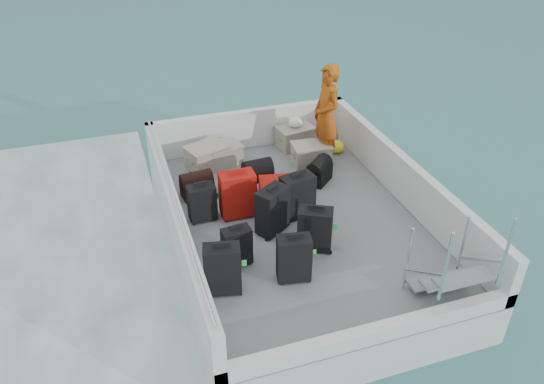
{
  "coord_description": "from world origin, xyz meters",
  "views": [
    {
      "loc": [
        -2.34,
        -5.9,
        5.08
      ],
      "look_at": [
        -0.29,
        0.22,
        1.0
      ],
      "focal_mm": 35.0,
      "sensor_mm": 36.0,
      "label": 1
    }
  ],
  "objects_px": {
    "suitcase_0": "(223,270)",
    "crate_1": "(224,156)",
    "suitcase_4": "(273,211)",
    "crate_2": "(295,138)",
    "suitcase_5": "(238,195)",
    "suitcase_7": "(297,196)",
    "crate_3": "(311,156)",
    "suitcase_2": "(202,203)",
    "suitcase_6": "(315,230)",
    "suitcase_3": "(294,259)",
    "suitcase_1": "(237,247)",
    "passenger": "(326,115)",
    "crate_0": "(207,158)",
    "suitcase_8": "(282,188)"
  },
  "relations": [
    {
      "from": "suitcase_2",
      "to": "suitcase_5",
      "type": "xyz_separation_m",
      "value": [
        0.52,
        -0.04,
        0.06
      ]
    },
    {
      "from": "suitcase_2",
      "to": "crate_0",
      "type": "height_order",
      "value": "suitcase_2"
    },
    {
      "from": "suitcase_7",
      "to": "crate_2",
      "type": "xyz_separation_m",
      "value": [
        0.75,
        2.07,
        -0.15
      ]
    },
    {
      "from": "suitcase_7",
      "to": "crate_1",
      "type": "height_order",
      "value": "suitcase_7"
    },
    {
      "from": "suitcase_0",
      "to": "suitcase_7",
      "type": "height_order",
      "value": "suitcase_0"
    },
    {
      "from": "suitcase_5",
      "to": "crate_3",
      "type": "height_order",
      "value": "suitcase_5"
    },
    {
      "from": "suitcase_7",
      "to": "passenger",
      "type": "height_order",
      "value": "passenger"
    },
    {
      "from": "suitcase_0",
      "to": "suitcase_5",
      "type": "xyz_separation_m",
      "value": [
        0.6,
        1.52,
        0.01
      ]
    },
    {
      "from": "suitcase_6",
      "to": "crate_3",
      "type": "relative_size",
      "value": 1.02
    },
    {
      "from": "suitcase_5",
      "to": "crate_1",
      "type": "xyz_separation_m",
      "value": [
        0.18,
        1.55,
        -0.18
      ]
    },
    {
      "from": "suitcase_3",
      "to": "crate_0",
      "type": "relative_size",
      "value": 0.99
    },
    {
      "from": "suitcase_0",
      "to": "suitcase_1",
      "type": "bearing_deg",
      "value": 68.71
    },
    {
      "from": "suitcase_4",
      "to": "suitcase_1",
      "type": "bearing_deg",
      "value": -174.38
    },
    {
      "from": "suitcase_3",
      "to": "suitcase_6",
      "type": "distance_m",
      "value": 0.68
    },
    {
      "from": "suitcase_1",
      "to": "suitcase_8",
      "type": "distance_m",
      "value": 1.75
    },
    {
      "from": "crate_2",
      "to": "passenger",
      "type": "bearing_deg",
      "value": -66.59
    },
    {
      "from": "suitcase_0",
      "to": "suitcase_2",
      "type": "xyz_separation_m",
      "value": [
        0.08,
        1.56,
        -0.05
      ]
    },
    {
      "from": "suitcase_6",
      "to": "crate_0",
      "type": "height_order",
      "value": "suitcase_6"
    },
    {
      "from": "suitcase_0",
      "to": "suitcase_1",
      "type": "distance_m",
      "value": 0.53
    },
    {
      "from": "suitcase_5",
      "to": "suitcase_6",
      "type": "distance_m",
      "value": 1.33
    },
    {
      "from": "suitcase_2",
      "to": "suitcase_0",
      "type": "bearing_deg",
      "value": -96.09
    },
    {
      "from": "suitcase_2",
      "to": "crate_1",
      "type": "relative_size",
      "value": 1.03
    },
    {
      "from": "suitcase_8",
      "to": "crate_0",
      "type": "relative_size",
      "value": 1.09
    },
    {
      "from": "suitcase_5",
      "to": "crate_1",
      "type": "relative_size",
      "value": 1.26
    },
    {
      "from": "crate_1",
      "to": "crate_3",
      "type": "distance_m",
      "value": 1.48
    },
    {
      "from": "suitcase_3",
      "to": "suitcase_6",
      "type": "height_order",
      "value": "suitcase_3"
    },
    {
      "from": "suitcase_2",
      "to": "crate_2",
      "type": "distance_m",
      "value": 2.7
    },
    {
      "from": "suitcase_5",
      "to": "suitcase_7",
      "type": "bearing_deg",
      "value": -19.31
    },
    {
      "from": "crate_1",
      "to": "crate_3",
      "type": "bearing_deg",
      "value": -19.95
    },
    {
      "from": "suitcase_6",
      "to": "passenger",
      "type": "bearing_deg",
      "value": 91.67
    },
    {
      "from": "suitcase_0",
      "to": "suitcase_8",
      "type": "height_order",
      "value": "suitcase_0"
    },
    {
      "from": "suitcase_4",
      "to": "suitcase_7",
      "type": "xyz_separation_m",
      "value": [
        0.46,
        0.24,
        -0.01
      ]
    },
    {
      "from": "suitcase_3",
      "to": "passenger",
      "type": "distance_m",
      "value": 3.16
    },
    {
      "from": "suitcase_7",
      "to": "suitcase_8",
      "type": "height_order",
      "value": "suitcase_7"
    },
    {
      "from": "suitcase_2",
      "to": "suitcase_5",
      "type": "bearing_deg",
      "value": -7.94
    },
    {
      "from": "suitcase_2",
      "to": "suitcase_6",
      "type": "height_order",
      "value": "suitcase_6"
    },
    {
      "from": "suitcase_1",
      "to": "suitcase_6",
      "type": "height_order",
      "value": "suitcase_6"
    },
    {
      "from": "crate_1",
      "to": "suitcase_4",
      "type": "bearing_deg",
      "value": -85.28
    },
    {
      "from": "suitcase_0",
      "to": "crate_3",
      "type": "distance_m",
      "value": 3.37
    },
    {
      "from": "suitcase_2",
      "to": "suitcase_3",
      "type": "bearing_deg",
      "value": -66.91
    },
    {
      "from": "suitcase_4",
      "to": "crate_2",
      "type": "height_order",
      "value": "suitcase_4"
    },
    {
      "from": "suitcase_0",
      "to": "crate_1",
      "type": "xyz_separation_m",
      "value": [
        0.78,
        3.07,
        -0.17
      ]
    },
    {
      "from": "crate_3",
      "to": "suitcase_6",
      "type": "bearing_deg",
      "value": -110.93
    },
    {
      "from": "crate_3",
      "to": "passenger",
      "type": "xyz_separation_m",
      "value": [
        0.27,
        0.07,
        0.68
      ]
    },
    {
      "from": "suitcase_2",
      "to": "crate_1",
      "type": "bearing_deg",
      "value": 62.16
    },
    {
      "from": "suitcase_1",
      "to": "suitcase_6",
      "type": "distance_m",
      "value": 1.07
    },
    {
      "from": "suitcase_1",
      "to": "suitcase_5",
      "type": "height_order",
      "value": "suitcase_5"
    },
    {
      "from": "suitcase_5",
      "to": "suitcase_6",
      "type": "bearing_deg",
      "value": -54.73
    },
    {
      "from": "suitcase_0",
      "to": "crate_2",
      "type": "relative_size",
      "value": 1.1
    },
    {
      "from": "suitcase_0",
      "to": "suitcase_6",
      "type": "xyz_separation_m",
      "value": [
        1.36,
        0.43,
        -0.03
      ]
    }
  ]
}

